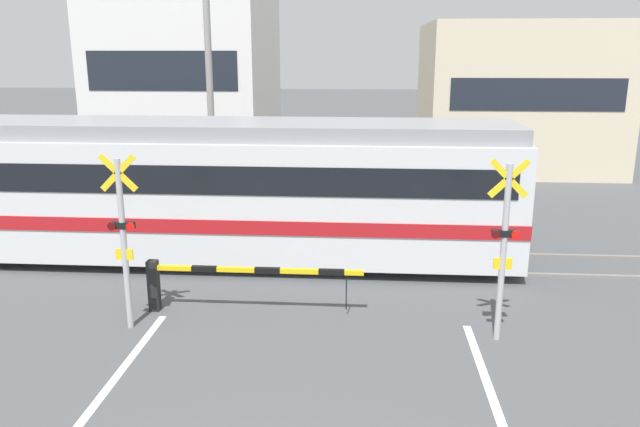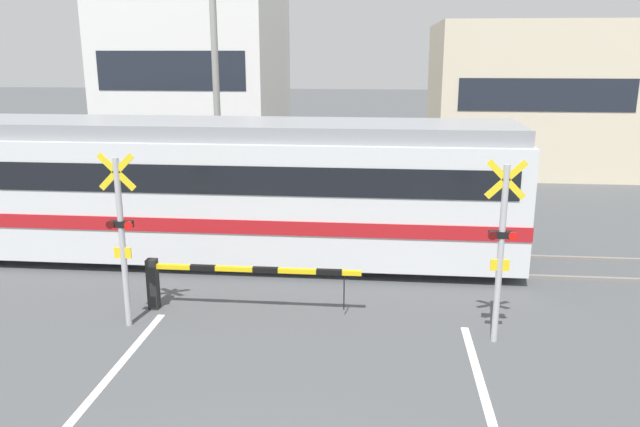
# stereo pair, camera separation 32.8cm
# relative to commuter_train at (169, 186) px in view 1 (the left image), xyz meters

# --- Properties ---
(rail_track_near) EXTENTS (50.00, 0.10, 0.08)m
(rail_track_near) POSITION_rel_commuter_train_xyz_m (3.78, -0.72, -1.77)
(rail_track_near) COLOR gray
(rail_track_near) RESTS_ON ground_plane
(rail_track_far) EXTENTS (50.00, 0.10, 0.08)m
(rail_track_far) POSITION_rel_commuter_train_xyz_m (3.78, 0.72, -1.77)
(rail_track_far) COLOR gray
(rail_track_far) RESTS_ON ground_plane
(commuter_train) EXTENTS (16.63, 2.79, 3.39)m
(commuter_train) POSITION_rel_commuter_train_xyz_m (0.00, 0.00, 0.00)
(commuter_train) COLOR silver
(commuter_train) RESTS_ON ground_plane
(crossing_barrier_near) EXTENTS (4.22, 0.20, 1.03)m
(crossing_barrier_near) POSITION_rel_commuter_train_xyz_m (1.79, -3.21, -1.09)
(crossing_barrier_near) COLOR black
(crossing_barrier_near) RESTS_ON ground_plane
(crossing_barrier_far) EXTENTS (4.22, 0.20, 1.03)m
(crossing_barrier_far) POSITION_rel_commuter_train_xyz_m (5.77, 3.20, -1.09)
(crossing_barrier_far) COLOR black
(crossing_barrier_far) RESTS_ON ground_plane
(crossing_signal_left) EXTENTS (0.68, 0.15, 3.26)m
(crossing_signal_left) POSITION_rel_commuter_train_xyz_m (0.42, -4.02, -0.01)
(crossing_signal_left) COLOR #B2B2B7
(crossing_signal_left) RESTS_ON ground_plane
(crossing_signal_right) EXTENTS (0.68, 0.15, 3.26)m
(crossing_signal_right) POSITION_rel_commuter_train_xyz_m (7.14, -4.02, -0.01)
(crossing_signal_right) COLOR #B2B2B7
(crossing_signal_right) RESTS_ON ground_plane
(pedestrian) EXTENTS (0.38, 0.23, 1.77)m
(pedestrian) POSITION_rel_commuter_train_xyz_m (2.78, 6.83, -0.78)
(pedestrian) COLOR brown
(pedestrian) RESTS_ON ground_plane
(building_left_of_street) EXTENTS (7.16, 7.94, 7.68)m
(building_left_of_street) POSITION_rel_commuter_train_xyz_m (-3.31, 14.02, 2.03)
(building_left_of_street) COLOR white
(building_left_of_street) RESTS_ON ground_plane
(building_right_of_street) EXTENTS (7.79, 7.94, 6.14)m
(building_right_of_street) POSITION_rel_commuter_train_xyz_m (11.18, 14.02, 1.26)
(building_right_of_street) COLOR beige
(building_right_of_street) RESTS_ON ground_plane
(utility_pole_streetside) EXTENTS (0.22, 0.22, 7.75)m
(utility_pole_streetside) POSITION_rel_commuter_train_xyz_m (-0.33, 5.70, 2.06)
(utility_pole_streetside) COLOR gray
(utility_pole_streetside) RESTS_ON ground_plane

